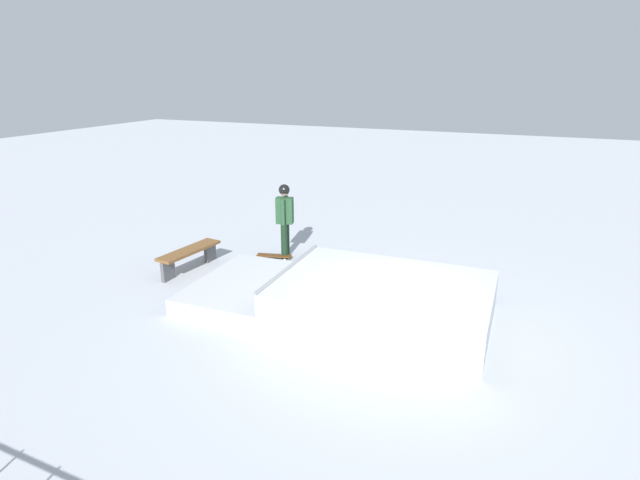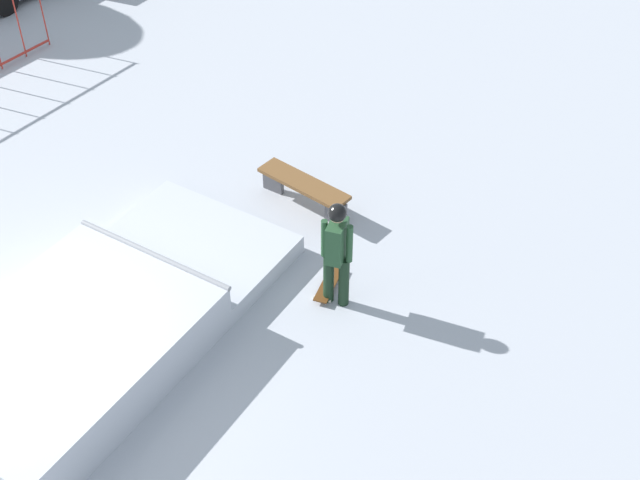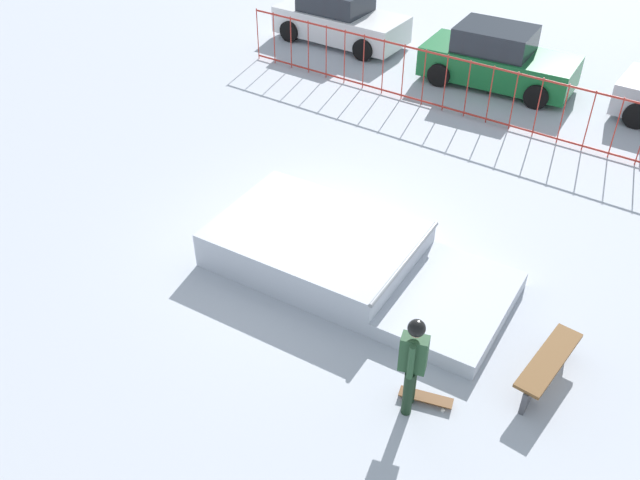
# 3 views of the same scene
# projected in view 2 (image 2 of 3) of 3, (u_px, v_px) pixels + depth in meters

# --- Properties ---
(ground_plane) EXTENTS (60.00, 60.00, 0.00)m
(ground_plane) POSITION_uv_depth(u_px,v_px,m) (29.00, 372.00, 11.21)
(ground_plane) COLOR #B2B7C1
(skate_ramp) EXTENTS (5.45, 2.71, 0.74)m
(skate_ramp) POSITION_uv_depth(u_px,v_px,m) (91.00, 334.00, 11.29)
(skate_ramp) COLOR silver
(skate_ramp) RESTS_ON ground
(skater) EXTENTS (0.42, 0.43, 1.73)m
(skater) POSITION_uv_depth(u_px,v_px,m) (337.00, 247.00, 11.53)
(skater) COLOR black
(skater) RESTS_ON ground
(skateboard) EXTENTS (0.82, 0.40, 0.09)m
(skateboard) POSITION_uv_depth(u_px,v_px,m) (329.00, 283.00, 12.35)
(skateboard) COLOR #593314
(skateboard) RESTS_ON ground
(park_bench) EXTENTS (0.58, 1.65, 0.48)m
(park_bench) POSITION_uv_depth(u_px,v_px,m) (304.00, 188.00, 13.57)
(park_bench) COLOR brown
(park_bench) RESTS_ON ground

